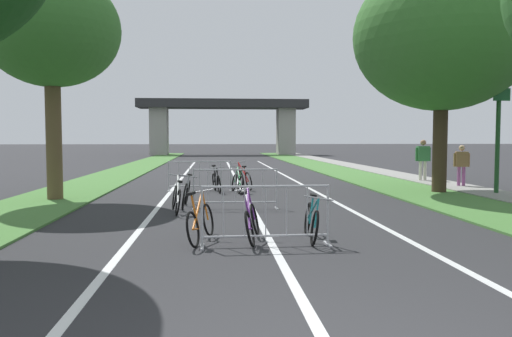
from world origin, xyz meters
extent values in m
cube|color=#477A38|center=(-5.85, 25.27, 0.03)|extent=(2.63, 61.76, 0.05)
cube|color=#477A38|center=(5.85, 25.27, 0.03)|extent=(2.63, 61.76, 0.05)
cube|color=gray|center=(7.98, 25.27, 0.04)|extent=(1.62, 61.76, 0.08)
cube|color=silver|center=(0.00, 17.86, 0.00)|extent=(0.14, 35.73, 0.01)
cube|color=silver|center=(2.50, 17.86, 0.00)|extent=(0.14, 35.73, 0.01)
cube|color=silver|center=(-2.50, 17.86, 0.00)|extent=(0.14, 35.73, 0.01)
cube|color=#2D2D30|center=(0.00, 51.04, 5.58)|extent=(18.43, 3.87, 0.92)
cube|color=#9E9B93|center=(-6.97, 51.04, 2.56)|extent=(1.86, 2.40, 5.12)
cube|color=#9E9B93|center=(6.97, 51.04, 2.56)|extent=(1.86, 2.40, 5.12)
cylinder|color=brown|center=(-5.70, 11.30, 1.77)|extent=(0.45, 0.45, 3.54)
ellipsoid|color=#38702D|center=(-5.70, 11.30, 5.03)|extent=(3.97, 3.97, 3.37)
cylinder|color=#3D2D1E|center=(6.53, 12.23, 1.52)|extent=(0.47, 0.47, 3.05)
ellipsoid|color=#38702D|center=(6.53, 12.23, 5.23)|extent=(5.82, 5.82, 4.95)
cylinder|color=#1E4C23|center=(8.12, 11.51, 2.94)|extent=(0.14, 0.14, 5.88)
sphere|color=white|center=(8.12, 11.51, 6.00)|extent=(0.32, 0.32, 0.32)
cube|color=#195128|center=(8.14, 11.39, 3.24)|extent=(0.56, 0.03, 0.40)
cylinder|color=#ADADB2|center=(-1.20, 4.55, 0.53)|extent=(0.04, 0.04, 1.05)
cube|color=#ADADB2|center=(-1.20, 4.55, 0.01)|extent=(0.07, 0.44, 0.03)
cylinder|color=#ADADB2|center=(0.96, 4.59, 0.53)|extent=(0.04, 0.04, 1.05)
cube|color=#ADADB2|center=(0.96, 4.59, 0.01)|extent=(0.07, 0.44, 0.03)
cylinder|color=#ADADB2|center=(-0.12, 4.57, 1.03)|extent=(2.16, 0.08, 0.04)
cylinder|color=#ADADB2|center=(-0.12, 4.57, 0.18)|extent=(2.16, 0.08, 0.04)
cylinder|color=#ADADB2|center=(-0.84, 4.56, 0.61)|extent=(0.02, 0.02, 0.87)
cylinder|color=#ADADB2|center=(-0.48, 4.56, 0.61)|extent=(0.02, 0.02, 0.87)
cylinder|color=#ADADB2|center=(-0.12, 4.57, 0.61)|extent=(0.02, 0.02, 0.87)
cylinder|color=#ADADB2|center=(0.24, 4.57, 0.61)|extent=(0.02, 0.02, 0.87)
cylinder|color=#ADADB2|center=(0.60, 4.58, 0.61)|extent=(0.02, 0.02, 0.87)
cylinder|color=#ADADB2|center=(-1.53, 9.11, 0.53)|extent=(0.04, 0.04, 1.05)
cube|color=#ADADB2|center=(-1.53, 9.11, 0.01)|extent=(0.07, 0.44, 0.03)
cylinder|color=#ADADB2|center=(0.63, 9.05, 0.53)|extent=(0.04, 0.04, 1.05)
cube|color=#ADADB2|center=(0.63, 9.05, 0.01)|extent=(0.07, 0.44, 0.03)
cylinder|color=#ADADB2|center=(-0.45, 9.08, 1.03)|extent=(2.16, 0.10, 0.04)
cylinder|color=#ADADB2|center=(-0.45, 9.08, 0.18)|extent=(2.16, 0.10, 0.04)
cylinder|color=#ADADB2|center=(-1.17, 9.10, 0.61)|extent=(0.02, 0.02, 0.87)
cylinder|color=#ADADB2|center=(-0.81, 9.09, 0.61)|extent=(0.02, 0.02, 0.87)
cylinder|color=#ADADB2|center=(-0.45, 9.08, 0.61)|extent=(0.02, 0.02, 0.87)
cylinder|color=#ADADB2|center=(-0.09, 9.07, 0.61)|extent=(0.02, 0.02, 0.87)
cylinder|color=#ADADB2|center=(0.27, 9.06, 0.61)|extent=(0.02, 0.02, 0.87)
cylinder|color=#ADADB2|center=(-2.58, 13.62, 0.53)|extent=(0.04, 0.04, 1.05)
cube|color=#ADADB2|center=(-2.58, 13.62, 0.01)|extent=(0.07, 0.44, 0.03)
cylinder|color=#ADADB2|center=(-0.42, 13.57, 0.53)|extent=(0.04, 0.04, 1.05)
cube|color=#ADADB2|center=(-0.42, 13.57, 0.01)|extent=(0.07, 0.44, 0.03)
cylinder|color=#ADADB2|center=(-1.50, 13.60, 1.03)|extent=(2.16, 0.09, 0.04)
cylinder|color=#ADADB2|center=(-1.50, 13.60, 0.18)|extent=(2.16, 0.09, 0.04)
cylinder|color=#ADADB2|center=(-2.22, 13.61, 0.61)|extent=(0.02, 0.02, 0.87)
cylinder|color=#ADADB2|center=(-1.86, 13.61, 0.61)|extent=(0.02, 0.02, 0.87)
cylinder|color=#ADADB2|center=(-1.50, 13.60, 0.61)|extent=(0.02, 0.02, 0.87)
cylinder|color=#ADADB2|center=(-1.14, 13.59, 0.61)|extent=(0.02, 0.02, 0.87)
cylinder|color=#ADADB2|center=(-0.78, 13.58, 0.61)|extent=(0.02, 0.02, 0.87)
torus|color=black|center=(0.21, 13.57, 0.33)|extent=(0.31, 0.69, 0.66)
torus|color=black|center=(-0.01, 14.50, 0.33)|extent=(0.31, 0.69, 0.66)
cylinder|color=red|center=(0.05, 14.00, 0.64)|extent=(0.37, 0.89, 0.65)
cylinder|color=red|center=(0.11, 13.82, 0.56)|extent=(0.13, 0.14, 0.57)
cylinder|color=red|center=(0.18, 13.72, 0.31)|extent=(0.09, 0.31, 0.08)
cylinder|color=red|center=(-0.06, 14.46, 0.64)|extent=(0.14, 0.12, 0.63)
cube|color=black|center=(0.07, 13.78, 0.84)|extent=(0.16, 0.26, 0.07)
cylinder|color=#99999E|center=(-0.11, 14.43, 0.95)|extent=(0.49, 0.14, 0.12)
torus|color=black|center=(-0.40, 4.50, 0.32)|extent=(0.28, 0.65, 0.63)
torus|color=black|center=(-0.24, 5.46, 0.32)|extent=(0.28, 0.65, 0.63)
cylinder|color=#662884|center=(-0.39, 4.96, 0.61)|extent=(0.07, 0.96, 0.62)
cylinder|color=#662884|center=(-0.41, 4.78, 0.59)|extent=(0.19, 0.09, 0.64)
cylinder|color=#662884|center=(-0.37, 4.65, 0.29)|extent=(0.09, 0.32, 0.07)
cylinder|color=#662884|center=(-0.30, 5.44, 0.61)|extent=(0.17, 0.06, 0.60)
cube|color=black|center=(-0.49, 4.76, 0.90)|extent=(0.15, 0.25, 0.07)
cylinder|color=#99999E|center=(-0.37, 5.43, 0.91)|extent=(0.48, 0.11, 0.13)
torus|color=black|center=(-0.99, 13.70, 0.31)|extent=(0.21, 0.63, 0.62)
torus|color=black|center=(-0.84, 12.75, 0.31)|extent=(0.21, 0.63, 0.62)
cylinder|color=black|center=(-0.95, 13.25, 0.59)|extent=(0.13, 0.93, 0.59)
cylinder|color=black|center=(-0.98, 13.43, 0.58)|extent=(0.12, 0.11, 0.64)
cylinder|color=black|center=(-0.97, 13.55, 0.29)|extent=(0.08, 0.31, 0.07)
cylinder|color=black|center=(-0.87, 12.77, 0.59)|extent=(0.11, 0.08, 0.56)
cube|color=black|center=(-1.01, 13.46, 0.89)|extent=(0.14, 0.25, 0.06)
cylinder|color=#99999E|center=(-0.90, 12.79, 0.87)|extent=(0.45, 0.10, 0.07)
torus|color=black|center=(-0.13, 12.55, 0.30)|extent=(0.26, 0.63, 0.60)
torus|color=black|center=(-0.29, 13.53, 0.30)|extent=(0.26, 0.63, 0.60)
cylinder|color=#1E7238|center=(-0.16, 13.02, 0.57)|extent=(0.09, 0.96, 0.57)
cylinder|color=#1E7238|center=(-0.13, 12.84, 0.53)|extent=(0.16, 0.10, 0.55)
cylinder|color=#1E7238|center=(-0.16, 12.71, 0.28)|extent=(0.09, 0.32, 0.07)
cylinder|color=#1E7238|center=(-0.24, 13.51, 0.57)|extent=(0.15, 0.07, 0.54)
cube|color=black|center=(-0.08, 12.81, 0.80)|extent=(0.15, 0.25, 0.07)
cylinder|color=#99999E|center=(-0.18, 13.49, 0.84)|extent=(0.46, 0.10, 0.12)
torus|color=black|center=(0.80, 5.59, 0.31)|extent=(0.19, 0.63, 0.62)
torus|color=black|center=(0.72, 4.52, 0.31)|extent=(0.19, 0.63, 0.62)
cylinder|color=#197A7F|center=(0.80, 5.08, 0.56)|extent=(0.05, 1.04, 0.54)
cylinder|color=#197A7F|center=(0.81, 5.28, 0.52)|extent=(0.13, 0.12, 0.52)
cylinder|color=#197A7F|center=(0.79, 5.42, 0.29)|extent=(0.06, 0.35, 0.07)
cylinder|color=#197A7F|center=(0.76, 4.54, 0.56)|extent=(0.12, 0.09, 0.51)
cube|color=black|center=(0.85, 5.31, 0.78)|extent=(0.13, 0.25, 0.06)
cylinder|color=#99999E|center=(0.79, 4.57, 0.82)|extent=(0.51, 0.07, 0.10)
torus|color=black|center=(-1.86, 8.06, 0.32)|extent=(0.24, 0.65, 0.64)
torus|color=black|center=(-2.02, 9.12, 0.32)|extent=(0.24, 0.65, 0.64)
cylinder|color=silver|center=(-1.89, 8.57, 0.60)|extent=(0.11, 1.05, 0.60)
cylinder|color=silver|center=(-1.87, 8.37, 0.53)|extent=(0.14, 0.11, 0.53)
cylinder|color=silver|center=(-1.89, 8.23, 0.30)|extent=(0.09, 0.35, 0.08)
cylinder|color=silver|center=(-1.97, 9.10, 0.60)|extent=(0.14, 0.08, 0.57)
cube|color=black|center=(-1.82, 8.34, 0.79)|extent=(0.14, 0.25, 0.07)
cylinder|color=#99999E|center=(-1.92, 9.09, 0.89)|extent=(0.50, 0.11, 0.11)
torus|color=black|center=(-1.36, 4.55, 0.31)|extent=(0.29, 0.64, 0.62)
torus|color=black|center=(-1.11, 5.53, 0.31)|extent=(0.29, 0.64, 0.62)
cylinder|color=orange|center=(-1.29, 5.02, 0.58)|extent=(0.18, 0.98, 0.58)
cylinder|color=orange|center=(-1.33, 4.84, 0.58)|extent=(0.17, 0.09, 0.63)
cylinder|color=orange|center=(-1.31, 4.70, 0.29)|extent=(0.11, 0.32, 0.07)
cylinder|color=orange|center=(-1.17, 5.51, 0.58)|extent=(0.14, 0.06, 0.55)
cube|color=black|center=(-1.40, 4.82, 0.89)|extent=(0.16, 0.26, 0.07)
cylinder|color=#99999E|center=(-1.22, 5.50, 0.86)|extent=(0.44, 0.13, 0.11)
torus|color=black|center=(-1.73, 9.99, 0.35)|extent=(0.17, 0.70, 0.69)
torus|color=black|center=(-1.76, 9.02, 0.35)|extent=(0.17, 0.70, 0.69)
cylinder|color=#B7B7BC|center=(-1.70, 9.53, 0.61)|extent=(0.10, 0.95, 0.56)
cylinder|color=#B7B7BC|center=(-1.70, 9.71, 0.57)|extent=(0.14, 0.12, 0.56)
cylinder|color=#B7B7BC|center=(-1.74, 9.84, 0.32)|extent=(0.05, 0.32, 0.08)
cylinder|color=#B7B7BC|center=(-1.72, 9.04, 0.61)|extent=(0.13, 0.09, 0.53)
cube|color=black|center=(-1.66, 9.75, 0.85)|extent=(0.11, 0.24, 0.07)
cylinder|color=#99999E|center=(-1.67, 9.07, 0.87)|extent=(0.49, 0.04, 0.11)
cylinder|color=beige|center=(7.85, 16.36, 0.44)|extent=(0.13, 0.13, 0.89)
cylinder|color=beige|center=(7.66, 16.38, 0.44)|extent=(0.13, 0.13, 0.89)
cube|color=#33723F|center=(7.76, 16.37, 1.20)|extent=(0.50, 0.34, 0.63)
cylinder|color=#33723F|center=(8.02, 16.35, 1.17)|extent=(0.10, 0.10, 0.56)
cylinder|color=#33723F|center=(7.49, 16.39, 1.17)|extent=(0.10, 0.10, 0.56)
sphere|color=#936B4C|center=(7.76, 16.37, 1.66)|extent=(0.24, 0.24, 0.24)
cylinder|color=#994C8C|center=(8.09, 13.94, 0.39)|extent=(0.12, 0.12, 0.79)
cylinder|color=#994C8C|center=(8.26, 13.89, 0.39)|extent=(0.12, 0.12, 0.79)
cube|color=olive|center=(8.18, 13.91, 1.07)|extent=(0.48, 0.37, 0.56)
cylinder|color=olive|center=(7.94, 13.98, 1.04)|extent=(0.09, 0.09, 0.50)
cylinder|color=olive|center=(8.41, 13.85, 1.04)|extent=(0.09, 0.09, 0.50)
sphere|color=tan|center=(8.18, 13.91, 1.48)|extent=(0.21, 0.21, 0.21)
camera|label=1|loc=(-0.99, -3.76, 1.85)|focal=34.79mm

